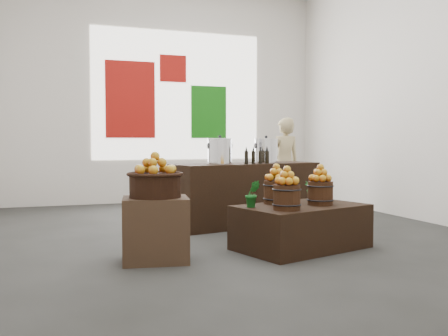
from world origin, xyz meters
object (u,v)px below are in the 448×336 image
object	(u,v)px
counter	(246,194)
stock_pot_center	(266,151)
shopper	(284,164)
crate	(156,229)
stock_pot_left	(220,152)
wicker_basket	(155,186)
display_table	(301,227)

from	to	relation	value
counter	stock_pot_center	size ratio (longest dim) A/B	6.47
stock_pot_center	shopper	xyz separation A→B (m)	(0.86, 1.18, -0.23)
stock_pot_center	shopper	bearing A→B (deg)	53.97
crate	stock_pot_left	size ratio (longest dim) A/B	1.91
wicker_basket	stock_pot_left	world-z (taller)	stock_pot_left
wicker_basket	shopper	world-z (taller)	shopper
display_table	shopper	bearing A→B (deg)	50.66
counter	display_table	bearing A→B (deg)	-102.63
shopper	wicker_basket	bearing A→B (deg)	42.14
crate	display_table	distance (m)	1.57
display_table	counter	xyz separation A→B (m)	(0.02, 1.61, 0.19)
wicker_basket	stock_pot_center	world-z (taller)	stock_pot_center
stock_pot_center	shopper	world-z (taller)	shopper
crate	counter	distance (m)	2.30
display_table	stock_pot_center	world-z (taller)	stock_pot_center
wicker_basket	crate	bearing A→B (deg)	0.00
display_table	crate	bearing A→B (deg)	165.14
counter	stock_pot_center	xyz separation A→B (m)	(0.32, 0.07, 0.58)
stock_pot_left	display_table	bearing A→B (deg)	-75.62
counter	stock_pot_left	world-z (taller)	stock_pot_left
counter	stock_pot_center	bearing A→B (deg)	-0.00
stock_pot_left	wicker_basket	bearing A→B (deg)	-126.72
wicker_basket	shopper	size ratio (longest dim) A/B	0.32
wicker_basket	stock_pot_center	bearing A→B (deg)	42.25
stock_pot_left	stock_pot_center	world-z (taller)	same
wicker_basket	counter	distance (m)	2.31
counter	shopper	xyz separation A→B (m)	(1.18, 1.25, 0.35)
shopper	counter	bearing A→B (deg)	42.32
wicker_basket	counter	bearing A→B (deg)	46.36
crate	stock_pot_center	world-z (taller)	stock_pot_center
counter	stock_pot_center	distance (m)	0.66
crate	shopper	xyz separation A→B (m)	(2.76, 2.91, 0.46)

